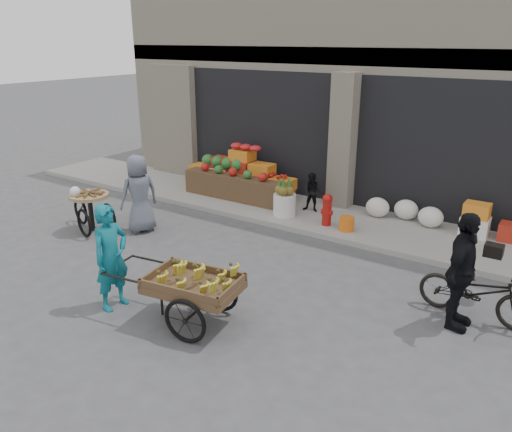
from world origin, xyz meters
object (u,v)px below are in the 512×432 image
Objects in this scene: banana_cart at (190,281)px; cyclist at (461,272)px; fire_hydrant at (327,208)px; seated_person at (312,192)px; vendor_grey at (139,194)px; pineapple_bin at (285,205)px; bicycle at (478,291)px; tricycle_cart at (90,206)px; orange_bucket at (347,224)px; vendor_woman at (111,257)px.

banana_cart is 1.34× the size of cyclist.
fire_hydrant is 0.96m from seated_person.
vendor_grey is (-3.38, 2.26, 0.16)m from banana_cart.
seated_person is at bearing 56.31° from pineapple_bin.
bicycle is (3.49, -2.07, -0.05)m from fire_hydrant.
seated_person is 0.64× the size of tricycle_cart.
fire_hydrant is (1.10, -0.05, 0.13)m from pineapple_bin.
cyclist is at bearing -48.00° from seated_person.
fire_hydrant is at bearing 174.29° from orange_bucket.
vendor_grey is at bearing 137.87° from banana_cart.
fire_hydrant is at bearing 47.85° from tricycle_cart.
fire_hydrant is at bearing 55.99° from cyclist.
tricycle_cart is (-4.28, -2.87, 0.06)m from fire_hydrant.
fire_hydrant is 0.30× the size of banana_cart.
banana_cart is 1.39× the size of vendor_grey.
vendor_woman reaches higher than banana_cart.
fire_hydrant is at bearing 62.21° from bicycle.
vendor_woman is 0.96× the size of cyclist.
cyclist is (3.27, 2.07, 0.20)m from banana_cart.
tricycle_cart is 0.86× the size of vendor_grey.
pineapple_bin is at bearing 177.40° from fire_hydrant.
pineapple_bin is at bearing -0.57° from vendor_woman.
fire_hydrant is 0.41× the size of bicycle.
vendor_grey reaches higher than fire_hydrant.
tricycle_cart reaches higher than orange_bucket.
cyclist reaches higher than vendor_woman.
tricycle_cart is at bearing -145.49° from seated_person.
pineapple_bin is at bearing -133.69° from seated_person.
tricycle_cart is 7.59m from cyclist.
pineapple_bin is 0.31× the size of vendor_woman.
vendor_woman is at bearing 120.12° from cyclist.
tricycle_cart reaches higher than fire_hydrant.
orange_bucket is 0.18× the size of cyclist.
vendor_grey is at bearing -145.71° from fire_hydrant.
vendor_grey is at bearing 40.59° from vendor_woman.
tricycle_cart is at bearing 98.73° from bicycle.
vendor_grey reaches higher than banana_cart.
vendor_woman is (-1.30, -4.84, 0.34)m from fire_hydrant.
seated_person is at bearing 137.12° from fire_hydrant.
cyclist is at bearing -40.91° from orange_bucket.
fire_hydrant is 5.15m from tricycle_cart.
fire_hydrant reaches higher than orange_bucket.
banana_cart reaches higher than fire_hydrant.
vendor_grey is at bearing -133.96° from pineapple_bin.
seated_person is at bearing -4.47° from vendor_woman.
banana_cart is (0.02, -4.54, 0.18)m from fire_hydrant.
fire_hydrant is at bearing -52.88° from seated_person.
banana_cart is 1.62× the size of tricycle_cart.
cyclist is at bearing 17.03° from tricycle_cart.
orange_bucket is 5.56m from tricycle_cart.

